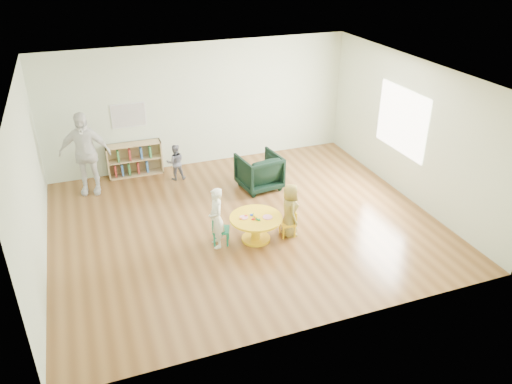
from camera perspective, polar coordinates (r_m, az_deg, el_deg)
room at (r=8.62m, az=-1.45°, el=7.33°), size 7.10×7.00×2.80m
activity_table at (r=8.78m, az=-0.01°, el=-3.69°), size 0.92×0.92×0.51m
kid_chair_left at (r=8.74m, az=-4.28°, el=-4.22°), size 0.36×0.36×0.53m
kid_chair_right at (r=8.96m, az=3.84°, el=-3.45°), size 0.29×0.29×0.50m
bookshelf at (r=11.49m, az=-13.77°, el=3.66°), size 1.20×0.30×0.75m
alphabet_poster at (r=11.26m, az=-14.35°, el=8.49°), size 0.74×0.01×0.54m
armchair at (r=10.54m, az=0.37°, el=2.36°), size 0.92×0.94×0.76m
child_left at (r=8.53m, az=-4.58°, el=-2.98°), size 0.27×0.41×1.10m
child_right at (r=8.86m, az=3.89°, el=-2.07°), size 0.38×0.53×1.00m
toddler at (r=11.05m, az=-9.18°, el=3.38°), size 0.42×0.35×0.81m
adult_caretaker at (r=10.74m, az=-18.97°, el=4.19°), size 1.10×0.64×1.75m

